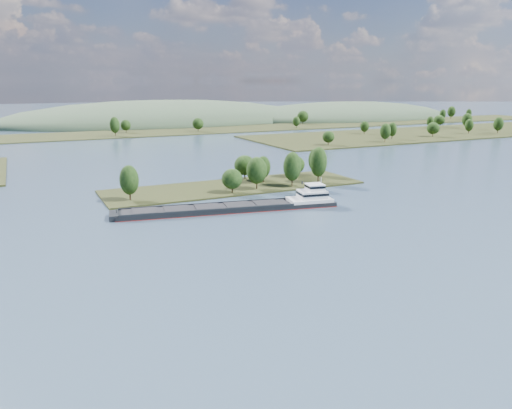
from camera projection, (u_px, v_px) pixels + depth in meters
ground at (319, 227)px, 140.01m from camera, size 1800.00×1800.00×0.00m
tree_island at (252, 176)px, 193.61m from camera, size 100.00×31.00×15.36m
right_bank at (444, 132)px, 394.04m from camera, size 320.00×90.00×14.80m
back_shoreline at (132, 133)px, 387.95m from camera, size 900.00×60.00×15.41m
hill_east at (347, 118)px, 555.41m from camera, size 260.00×140.00×36.00m
hill_west at (164, 122)px, 497.77m from camera, size 320.00×160.00×44.00m
cargo_barge at (243, 206)px, 158.93m from camera, size 72.08×21.15×9.70m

